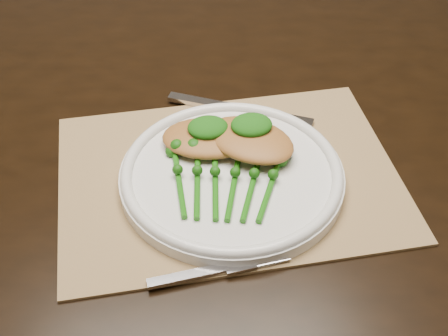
{
  "coord_description": "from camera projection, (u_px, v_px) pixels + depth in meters",
  "views": [
    {
      "loc": [
        -0.09,
        -0.78,
        1.33
      ],
      "look_at": [
        -0.01,
        -0.18,
        0.78
      ],
      "focal_mm": 50.0,
      "sensor_mm": 36.0,
      "label": 1
    }
  ],
  "objects": [
    {
      "name": "placemat",
      "position": [
        229.0,
        176.0,
        0.84
      ],
      "size": [
        0.47,
        0.35,
        0.0
      ],
      "primitive_type": "cube",
      "rotation": [
        0.0,
        0.0,
        0.05
      ],
      "color": "#9C7B4F",
      "rests_on": "dining_table"
    },
    {
      "name": "broccolini_bundle",
      "position": [
        224.0,
        186.0,
        0.79
      ],
      "size": [
        0.17,
        0.18,
        0.04
      ],
      "rotation": [
        0.0,
        0.0,
        -0.21
      ],
      "color": "#175F0C",
      "rests_on": "dinner_plate"
    },
    {
      "name": "knife",
      "position": [
        225.0,
        107.0,
        0.95
      ],
      "size": [
        0.21,
        0.11,
        0.01
      ],
      "rotation": [
        0.0,
        0.0,
        -0.44
      ],
      "color": "silver",
      "rests_on": "placemat"
    },
    {
      "name": "dinner_plate",
      "position": [
        232.0,
        174.0,
        0.82
      ],
      "size": [
        0.3,
        0.3,
        0.03
      ],
      "color": "silver",
      "rests_on": "placemat"
    },
    {
      "name": "pesto_dollop_right",
      "position": [
        252.0,
        125.0,
        0.84
      ],
      "size": [
        0.06,
        0.05,
        0.02
      ],
      "primitive_type": "ellipsoid",
      "color": "#0D4409",
      "rests_on": "chicken_fillet_right"
    },
    {
      "name": "pesto_dollop_left",
      "position": [
        208.0,
        127.0,
        0.84
      ],
      "size": [
        0.06,
        0.05,
        0.02
      ],
      "primitive_type": "ellipsoid",
      "color": "#0D4409",
      "rests_on": "chicken_fillet_left"
    },
    {
      "name": "chicken_fillet_left",
      "position": [
        207.0,
        138.0,
        0.85
      ],
      "size": [
        0.14,
        0.11,
        0.02
      ],
      "primitive_type": "ellipsoid",
      "rotation": [
        0.0,
        0.0,
        -0.18
      ],
      "color": "#AC6F32",
      "rests_on": "dinner_plate"
    },
    {
      "name": "chicken_fillet_right",
      "position": [
        250.0,
        140.0,
        0.84
      ],
      "size": [
        0.15,
        0.15,
        0.03
      ],
      "primitive_type": "ellipsoid",
      "rotation": [
        0.0,
        0.0,
        -0.69
      ],
      "color": "#AC6F32",
      "rests_on": "dinner_plate"
    },
    {
      "name": "dining_table",
      "position": [
        201.0,
        276.0,
        1.18
      ],
      "size": [
        1.72,
        1.14,
        0.75
      ],
      "rotation": [
        0.0,
        0.0,
        -0.16
      ],
      "color": "black",
      "rests_on": "ground"
    },
    {
      "name": "fork",
      "position": [
        229.0,
        267.0,
        0.72
      ],
      "size": [
        0.17,
        0.04,
        0.01
      ],
      "rotation": [
        0.0,
        0.0,
        0.13
      ],
      "color": "silver",
      "rests_on": "placemat"
    }
  ]
}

